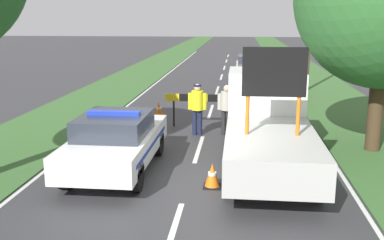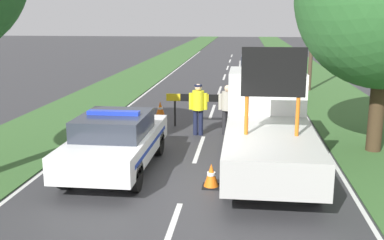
{
  "view_description": "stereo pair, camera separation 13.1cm",
  "coord_description": "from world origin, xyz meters",
  "px_view_note": "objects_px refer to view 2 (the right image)",
  "views": [
    {
      "loc": [
        1.15,
        -9.58,
        3.88
      ],
      "look_at": [
        -0.11,
        2.37,
        1.1
      ],
      "focal_mm": 42.0,
      "sensor_mm": 36.0,
      "label": 1
    },
    {
      "loc": [
        1.28,
        -9.57,
        3.88
      ],
      "look_at": [
        -0.11,
        2.37,
        1.1
      ],
      "focal_mm": 42.0,
      "sensor_mm": 36.0,
      "label": 2
    }
  ],
  "objects_px": {
    "road_barrier": "(209,100)",
    "traffic_cone_behind_barrier": "(145,129)",
    "pedestrian_civilian": "(227,106)",
    "utility_pole": "(313,21)",
    "police_car": "(116,141)",
    "traffic_cone_near_police": "(211,176)",
    "police_officer": "(198,105)",
    "work_truck": "(268,123)",
    "traffic_cone_lane_edge": "(119,132)",
    "queued_car_wagon_maroon": "(258,81)",
    "queued_car_van_white": "(253,68)",
    "traffic_cone_centre_front": "(130,122)",
    "traffic_cone_near_truck": "(160,109)"
  },
  "relations": [
    {
      "from": "utility_pole",
      "to": "traffic_cone_near_police",
      "type": "bearing_deg",
      "value": -106.05
    },
    {
      "from": "road_barrier",
      "to": "traffic_cone_near_police",
      "type": "distance_m",
      "value": 5.9
    },
    {
      "from": "road_barrier",
      "to": "traffic_cone_centre_front",
      "type": "distance_m",
      "value": 2.87
    },
    {
      "from": "traffic_cone_behind_barrier",
      "to": "queued_car_wagon_maroon",
      "type": "relative_size",
      "value": 0.14
    },
    {
      "from": "traffic_cone_centre_front",
      "to": "utility_pole",
      "type": "xyz_separation_m",
      "value": [
        7.31,
        9.6,
        3.3
      ]
    },
    {
      "from": "work_truck",
      "to": "utility_pole",
      "type": "distance_m",
      "value": 13.12
    },
    {
      "from": "utility_pole",
      "to": "queued_car_van_white",
      "type": "bearing_deg",
      "value": 133.62
    },
    {
      "from": "police_officer",
      "to": "work_truck",
      "type": "bearing_deg",
      "value": 114.28
    },
    {
      "from": "traffic_cone_behind_barrier",
      "to": "queued_car_van_white",
      "type": "distance_m",
      "value": 14.05
    },
    {
      "from": "traffic_cone_near_truck",
      "to": "work_truck",
      "type": "bearing_deg",
      "value": -53.93
    },
    {
      "from": "queued_car_van_white",
      "to": "utility_pole",
      "type": "bearing_deg",
      "value": 133.62
    },
    {
      "from": "police_officer",
      "to": "traffic_cone_behind_barrier",
      "type": "distance_m",
      "value": 1.94
    },
    {
      "from": "traffic_cone_behind_barrier",
      "to": "queued_car_wagon_maroon",
      "type": "xyz_separation_m",
      "value": [
        3.83,
        7.96,
        0.5
      ]
    },
    {
      "from": "traffic_cone_near_police",
      "to": "queued_car_wagon_maroon",
      "type": "bearing_deg",
      "value": 83.42
    },
    {
      "from": "queued_car_van_white",
      "to": "road_barrier",
      "type": "bearing_deg",
      "value": 81.34
    },
    {
      "from": "police_car",
      "to": "traffic_cone_near_police",
      "type": "xyz_separation_m",
      "value": [
        2.52,
        -0.93,
        -0.5
      ]
    },
    {
      "from": "road_barrier",
      "to": "traffic_cone_behind_barrier",
      "type": "xyz_separation_m",
      "value": [
        -1.92,
        -1.86,
        -0.66
      ]
    },
    {
      "from": "work_truck",
      "to": "traffic_cone_lane_edge",
      "type": "height_order",
      "value": "work_truck"
    },
    {
      "from": "police_car",
      "to": "traffic_cone_behind_barrier",
      "type": "distance_m",
      "value": 3.08
    },
    {
      "from": "traffic_cone_near_police",
      "to": "road_barrier",
      "type": "bearing_deg",
      "value": 95.2
    },
    {
      "from": "traffic_cone_centre_front",
      "to": "traffic_cone_near_truck",
      "type": "relative_size",
      "value": 1.09
    },
    {
      "from": "police_officer",
      "to": "queued_car_van_white",
      "type": "relative_size",
      "value": 0.38
    },
    {
      "from": "traffic_cone_near_truck",
      "to": "utility_pole",
      "type": "height_order",
      "value": "utility_pole"
    },
    {
      "from": "road_barrier",
      "to": "police_officer",
      "type": "relative_size",
      "value": 1.77
    },
    {
      "from": "work_truck",
      "to": "police_officer",
      "type": "height_order",
      "value": "work_truck"
    },
    {
      "from": "police_car",
      "to": "work_truck",
      "type": "bearing_deg",
      "value": 15.86
    },
    {
      "from": "work_truck",
      "to": "pedestrian_civilian",
      "type": "distance_m",
      "value": 3.18
    },
    {
      "from": "work_truck",
      "to": "traffic_cone_near_police",
      "type": "relative_size",
      "value": 10.51
    },
    {
      "from": "traffic_cone_centre_front",
      "to": "queued_car_wagon_maroon",
      "type": "distance_m",
      "value": 8.42
    },
    {
      "from": "road_barrier",
      "to": "queued_car_wagon_maroon",
      "type": "distance_m",
      "value": 6.4
    },
    {
      "from": "pedestrian_civilian",
      "to": "traffic_cone_near_truck",
      "type": "xyz_separation_m",
      "value": [
        -2.73,
        2.41,
        -0.68
      ]
    },
    {
      "from": "pedestrian_civilian",
      "to": "utility_pole",
      "type": "distance_m",
      "value": 10.75
    },
    {
      "from": "pedestrian_civilian",
      "to": "traffic_cone_near_police",
      "type": "xyz_separation_m",
      "value": [
        -0.17,
        -4.84,
        -0.7
      ]
    },
    {
      "from": "traffic_cone_near_truck",
      "to": "queued_car_van_white",
      "type": "xyz_separation_m",
      "value": [
        3.8,
        10.26,
        0.51
      ]
    },
    {
      "from": "road_barrier",
      "to": "traffic_cone_near_truck",
      "type": "bearing_deg",
      "value": 140.8
    },
    {
      "from": "traffic_cone_near_police",
      "to": "traffic_cone_behind_barrier",
      "type": "relative_size",
      "value": 0.89
    },
    {
      "from": "pedestrian_civilian",
      "to": "traffic_cone_lane_edge",
      "type": "distance_m",
      "value": 3.66
    },
    {
      "from": "traffic_cone_lane_edge",
      "to": "queued_car_van_white",
      "type": "distance_m",
      "value": 14.72
    },
    {
      "from": "police_car",
      "to": "road_barrier",
      "type": "distance_m",
      "value": 5.3
    },
    {
      "from": "queued_car_van_white",
      "to": "utility_pole",
      "type": "relative_size",
      "value": 0.65
    },
    {
      "from": "work_truck",
      "to": "traffic_cone_lane_edge",
      "type": "xyz_separation_m",
      "value": [
        -4.51,
        1.59,
        -0.78
      ]
    },
    {
      "from": "traffic_cone_centre_front",
      "to": "traffic_cone_lane_edge",
      "type": "relative_size",
      "value": 0.98
    },
    {
      "from": "work_truck",
      "to": "traffic_cone_centre_front",
      "type": "height_order",
      "value": "work_truck"
    },
    {
      "from": "police_car",
      "to": "traffic_cone_near_police",
      "type": "bearing_deg",
      "value": -18.42
    },
    {
      "from": "road_barrier",
      "to": "work_truck",
      "type": "bearing_deg",
      "value": -68.65
    },
    {
      "from": "pedestrian_civilian",
      "to": "queued_car_wagon_maroon",
      "type": "relative_size",
      "value": 0.37
    },
    {
      "from": "traffic_cone_lane_edge",
      "to": "queued_car_van_white",
      "type": "relative_size",
      "value": 0.15
    },
    {
      "from": "road_barrier",
      "to": "traffic_cone_behind_barrier",
      "type": "distance_m",
      "value": 2.76
    },
    {
      "from": "work_truck",
      "to": "police_car",
      "type": "bearing_deg",
      "value": 14.55
    },
    {
      "from": "pedestrian_civilian",
      "to": "traffic_cone_near_police",
      "type": "relative_size",
      "value": 2.95
    }
  ]
}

